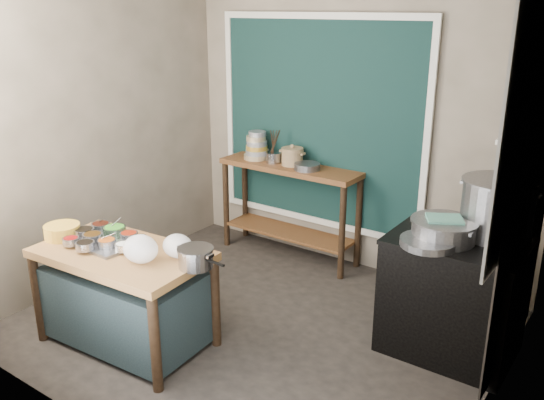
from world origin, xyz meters
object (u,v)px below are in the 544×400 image
Objects in this scene: utensil_cup at (274,157)px; stock_pot at (497,208)px; condiment_tray at (105,243)px; ceramic_crock at (292,158)px; stove_block at (452,298)px; yellow_basin at (62,231)px; prep_table at (126,297)px; saucepan at (196,257)px; steamer at (443,230)px; back_counter at (289,211)px.

utensil_cup is 2.33m from stock_pot.
ceramic_crock is at bearing 81.29° from condiment_tray.
stove_block is 3.39× the size of yellow_basin.
ceramic_crock is at bearing 83.22° from prep_table.
stove_block is 3.57× the size of saucepan.
steamer is at bearing 27.91° from yellow_basin.
utensil_cup reaches higher than prep_table.
prep_table is at bearing -167.11° from saucepan.
stock_pot is (1.56, 1.39, 0.27)m from saucepan.
saucepan is 1.13× the size of ceramic_crock.
ceramic_crock reaches higher than utensil_cup.
steamer is (2.11, 1.20, 0.19)m from condiment_tray.
back_counter is 2.04m from steamer.
utensil_cup is (0.11, 2.01, 0.24)m from condiment_tray.
steamer is at bearing -132.85° from stock_pot.
stove_block is 0.71m from stock_pot.
saucepan is (0.82, 0.10, 0.06)m from condiment_tray.
prep_table is 0.70m from yellow_basin.
back_counter is at bearing 155.80° from steamer.
yellow_basin is (-0.65, -2.12, 0.33)m from back_counter.
prep_table is 2.74m from stock_pot.
stove_block is at bearing 29.50° from prep_table.
saucepan is at bearing -69.69° from utensil_cup.
stock_pot is 1.13× the size of steamer.
stove_block reaches higher than condiment_tray.
stove_block is 1.71× the size of stock_pot.
stove_block is at bearing -21.02° from back_counter.
stock_pot reaches higher than condiment_tray.
prep_table is 2.15m from ceramic_crock.
back_counter is 0.56m from utensil_cup.
ceramic_crock is 2.13m from stock_pot.
ceramic_crock reaches higher than steamer.
yellow_basin is at bearing -102.35° from utensil_cup.
utensil_cup is at bearing 88.99° from prep_table.
stock_pot is at bearing -14.72° from ceramic_crock.
ceramic_crock is (0.67, 2.13, 0.22)m from yellow_basin.
yellow_basin is (-0.36, -0.10, 0.04)m from condiment_tray.
condiment_tray is at bearing -93.00° from utensil_cup.
stock_pot reaches higher than yellow_basin.
utensil_cup is (0.46, 2.12, 0.20)m from yellow_basin.
back_counter reaches higher than stove_block.
condiment_tray is at bearing 171.98° from prep_table.
saucepan is at bearing -75.37° from ceramic_crock.
yellow_basin is 2.18m from utensil_cup.
stove_block is 4.05× the size of ceramic_crock.
stock_pot is at bearing 30.25° from yellow_basin.
utensil_cup reaches higher than back_counter.
yellow_basin is (-0.55, -0.09, 0.43)m from prep_table.
ceramic_crock is (0.21, 0.01, 0.02)m from utensil_cup.
yellow_basin reaches higher than stove_block.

